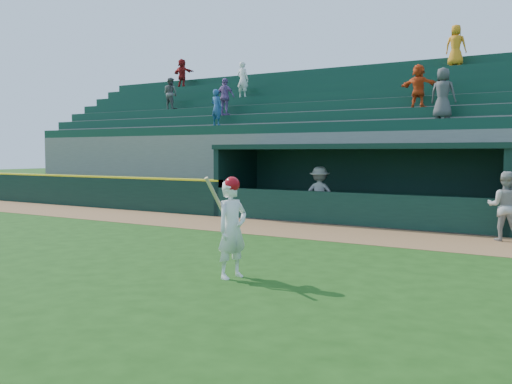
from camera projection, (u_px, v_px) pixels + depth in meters
ground at (215, 260)px, 11.70m from camera, size 120.00×120.00×0.00m
warning_track at (319, 231)px, 15.85m from camera, size 40.00×3.00×0.01m
field_wall_left at (69, 191)px, 23.66m from camera, size 15.50×0.30×1.20m
wall_stripe_left at (69, 176)px, 23.62m from camera, size 15.50×0.32×0.06m
dugout_player_front at (505, 206)px, 14.10m from camera, size 0.86×0.68×1.73m
dugout_player_inside at (320, 194)px, 18.21m from camera, size 1.27×0.97×1.74m
dugout at (361, 178)px, 18.38m from camera, size 9.40×2.80×2.46m
stands at (405, 147)px, 22.17m from camera, size 34.50×6.25×7.51m
batter_at_plate at (232, 227)px, 9.95m from camera, size 0.55×0.84×1.80m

